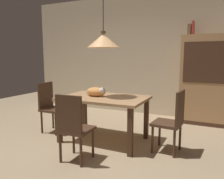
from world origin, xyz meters
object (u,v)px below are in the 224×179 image
at_px(chair_near_front, 73,125).
at_px(book_red_tall, 193,28).
at_px(book_brown_thick, 190,30).
at_px(pendant_lamp, 103,40).
at_px(dining_table, 104,103).
at_px(chair_left_side, 50,105).
at_px(hutch_bookcase, 208,82).
at_px(cat_sleeping, 97,92).
at_px(chair_right_side, 172,119).

distance_m(chair_near_front, book_red_tall, 3.26).
relative_size(book_brown_thick, book_red_tall, 0.86).
relative_size(pendant_lamp, book_red_tall, 4.64).
height_order(dining_table, chair_left_side, chair_left_side).
bearing_deg(hutch_bookcase, chair_near_front, -119.61).
xyz_separation_m(dining_table, book_brown_thick, (1.10, 1.79, 1.31)).
bearing_deg(hutch_bookcase, book_red_tall, 179.76).
xyz_separation_m(hutch_bookcase, book_brown_thick, (-0.42, 0.00, 1.07)).
distance_m(dining_table, cat_sleeping, 0.22).
xyz_separation_m(dining_table, book_red_tall, (1.17, 1.79, 1.34)).
xyz_separation_m(dining_table, hutch_bookcase, (1.52, 1.79, 0.24)).
xyz_separation_m(cat_sleeping, book_brown_thick, (1.24, 1.78, 1.13)).
xyz_separation_m(pendant_lamp, hutch_bookcase, (1.52, 1.79, -0.77)).
bearing_deg(dining_table, chair_near_front, -89.85).
relative_size(dining_table, book_red_tall, 5.00).
bearing_deg(hutch_bookcase, chair_left_side, -145.94).
bearing_deg(chair_near_front, chair_left_side, 142.20).
relative_size(chair_left_side, book_brown_thick, 3.88).
xyz_separation_m(chair_left_side, book_red_tall, (2.29, 1.79, 1.48)).
height_order(chair_right_side, cat_sleeping, chair_right_side).
distance_m(cat_sleeping, book_brown_thick, 2.45).
bearing_deg(book_red_tall, pendant_lamp, -123.10).
relative_size(cat_sleeping, book_brown_thick, 1.63).
bearing_deg(chair_near_front, cat_sleeping, 98.96).
distance_m(hutch_bookcase, book_red_tall, 1.15).
distance_m(chair_right_side, book_brown_thick, 2.31).
bearing_deg(book_red_tall, book_brown_thick, 180.00).
xyz_separation_m(chair_right_side, book_brown_thick, (-0.03, 1.80, 1.45)).
bearing_deg(hutch_bookcase, book_brown_thick, 179.79).
xyz_separation_m(chair_near_front, book_brown_thick, (1.10, 2.67, 1.45)).
bearing_deg(cat_sleeping, chair_near_front, -81.04).
relative_size(dining_table, chair_right_side, 1.51).
height_order(pendant_lamp, book_red_tall, pendant_lamp).
bearing_deg(cat_sleeping, book_red_tall, 53.80).
height_order(chair_right_side, chair_left_side, same).
height_order(chair_left_side, cat_sleeping, chair_left_side).
bearing_deg(chair_left_side, book_brown_thick, 38.79).
xyz_separation_m(dining_table, chair_right_side, (1.13, -0.01, -0.14)).
bearing_deg(chair_right_side, dining_table, 179.63).
height_order(dining_table, pendant_lamp, pendant_lamp).
xyz_separation_m(chair_near_front, cat_sleeping, (-0.14, 0.89, 0.32)).
xyz_separation_m(chair_right_side, book_red_tall, (0.04, 1.80, 1.48)).
bearing_deg(cat_sleeping, hutch_bookcase, 47.08).
xyz_separation_m(chair_near_front, pendant_lamp, (-0.00, 0.88, 1.15)).
bearing_deg(book_brown_thick, cat_sleeping, -124.77).
relative_size(dining_table, chair_near_front, 1.51).
height_order(dining_table, book_brown_thick, book_brown_thick).
height_order(dining_table, chair_right_side, chair_right_side).
xyz_separation_m(chair_left_side, pendant_lamp, (1.13, 0.00, 1.15)).
bearing_deg(cat_sleeping, dining_table, -3.30).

